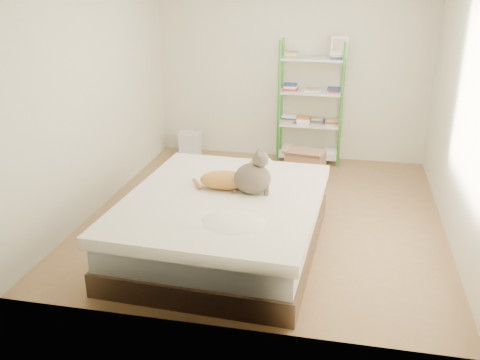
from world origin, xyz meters
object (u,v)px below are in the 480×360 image
(orange_cat, at_px, (224,178))
(shelf_unit, at_px, (311,107))
(grey_cat, at_px, (252,172))
(white_bin, at_px, (190,145))
(bed, at_px, (223,223))
(cardboard_box, at_px, (305,163))

(orange_cat, xyz_separation_m, shelf_unit, (0.61, 2.60, 0.11))
(grey_cat, relative_size, white_bin, 1.20)
(bed, bearing_deg, shelf_unit, 80.91)
(shelf_unit, xyz_separation_m, cardboard_box, (0.00, -0.57, -0.62))
(orange_cat, bearing_deg, grey_cat, -16.04)
(shelf_unit, distance_m, white_bin, 1.83)
(orange_cat, height_order, shelf_unit, shelf_unit)
(grey_cat, bearing_deg, shelf_unit, -15.61)
(shelf_unit, bearing_deg, bed, -101.75)
(orange_cat, relative_size, white_bin, 1.58)
(grey_cat, height_order, shelf_unit, shelf_unit)
(grey_cat, distance_m, shelf_unit, 2.68)
(grey_cat, xyz_separation_m, white_bin, (-1.39, 2.54, -0.60))
(shelf_unit, bearing_deg, cardboard_box, -89.56)
(orange_cat, bearing_deg, shelf_unit, 71.91)
(cardboard_box, xyz_separation_m, white_bin, (-1.72, 0.45, 0.01))
(grey_cat, height_order, cardboard_box, grey_cat)
(bed, height_order, cardboard_box, bed)
(bed, distance_m, white_bin, 2.90)
(shelf_unit, xyz_separation_m, white_bin, (-1.72, -0.12, -0.61))
(bed, relative_size, grey_cat, 5.39)
(orange_cat, height_order, white_bin, orange_cat)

